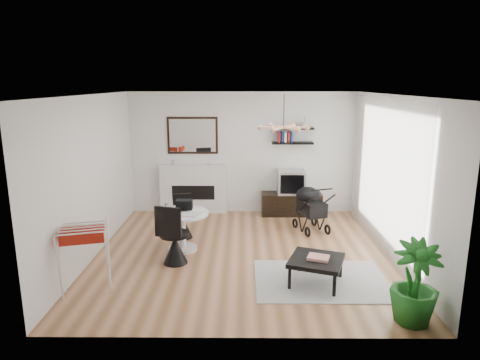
{
  "coord_description": "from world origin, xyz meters",
  "views": [
    {
      "loc": [
        0.02,
        -6.92,
        2.89
      ],
      "look_at": [
        -0.03,
        0.4,
        1.22
      ],
      "focal_mm": 32.0,
      "sensor_mm": 36.0,
      "label": 1
    }
  ],
  "objects_px": {
    "dining_table": "(182,225)",
    "crt_tv": "(291,182)",
    "stroller": "(310,210)",
    "potted_plant": "(415,283)",
    "tv_console": "(291,204)",
    "fireplace": "(193,183)",
    "coffee_table": "(316,261)",
    "drying_rack": "(85,258)"
  },
  "relations": [
    {
      "from": "tv_console",
      "to": "coffee_table",
      "type": "height_order",
      "value": "tv_console"
    },
    {
      "from": "fireplace",
      "to": "dining_table",
      "type": "distance_m",
      "value": 2.26
    },
    {
      "from": "tv_console",
      "to": "stroller",
      "type": "distance_m",
      "value": 1.06
    },
    {
      "from": "coffee_table",
      "to": "drying_rack",
      "type": "bearing_deg",
      "value": -174.62
    },
    {
      "from": "tv_console",
      "to": "potted_plant",
      "type": "bearing_deg",
      "value": -77.04
    },
    {
      "from": "tv_console",
      "to": "coffee_table",
      "type": "bearing_deg",
      "value": -90.13
    },
    {
      "from": "crt_tv",
      "to": "potted_plant",
      "type": "bearing_deg",
      "value": -76.74
    },
    {
      "from": "drying_rack",
      "to": "potted_plant",
      "type": "xyz_separation_m",
      "value": [
        4.28,
        -0.72,
        0.0
      ]
    },
    {
      "from": "crt_tv",
      "to": "coffee_table",
      "type": "height_order",
      "value": "crt_tv"
    },
    {
      "from": "fireplace",
      "to": "drying_rack",
      "type": "height_order",
      "value": "fireplace"
    },
    {
      "from": "dining_table",
      "to": "crt_tv",
      "type": "bearing_deg",
      "value": 44.45
    },
    {
      "from": "tv_console",
      "to": "crt_tv",
      "type": "height_order",
      "value": "crt_tv"
    },
    {
      "from": "coffee_table",
      "to": "stroller",
      "type": "bearing_deg",
      "value": 83.47
    },
    {
      "from": "potted_plant",
      "to": "dining_table",
      "type": "bearing_deg",
      "value": 143.8
    },
    {
      "from": "crt_tv",
      "to": "coffee_table",
      "type": "relative_size",
      "value": 0.63
    },
    {
      "from": "fireplace",
      "to": "potted_plant",
      "type": "distance_m",
      "value": 5.58
    },
    {
      "from": "tv_console",
      "to": "crt_tv",
      "type": "xyz_separation_m",
      "value": [
        -0.02,
        -0.0,
        0.51
      ]
    },
    {
      "from": "fireplace",
      "to": "coffee_table",
      "type": "height_order",
      "value": "fireplace"
    },
    {
      "from": "dining_table",
      "to": "potted_plant",
      "type": "xyz_separation_m",
      "value": [
        3.16,
        -2.31,
        0.07
      ]
    },
    {
      "from": "stroller",
      "to": "potted_plant",
      "type": "xyz_separation_m",
      "value": [
        0.75,
        -3.38,
        0.11
      ]
    },
    {
      "from": "coffee_table",
      "to": "tv_console",
      "type": "bearing_deg",
      "value": 89.87
    },
    {
      "from": "fireplace",
      "to": "stroller",
      "type": "distance_m",
      "value": 2.74
    },
    {
      "from": "fireplace",
      "to": "crt_tv",
      "type": "bearing_deg",
      "value": -4.4
    },
    {
      "from": "dining_table",
      "to": "stroller",
      "type": "xyz_separation_m",
      "value": [
        2.41,
        1.07,
        -0.04
      ]
    },
    {
      "from": "crt_tv",
      "to": "dining_table",
      "type": "height_order",
      "value": "crt_tv"
    },
    {
      "from": "tv_console",
      "to": "potted_plant",
      "type": "distance_m",
      "value": 4.52
    },
    {
      "from": "fireplace",
      "to": "tv_console",
      "type": "xyz_separation_m",
      "value": [
        2.2,
        -0.16,
        -0.44
      ]
    },
    {
      "from": "dining_table",
      "to": "drying_rack",
      "type": "distance_m",
      "value": 1.95
    },
    {
      "from": "coffee_table",
      "to": "potted_plant",
      "type": "height_order",
      "value": "potted_plant"
    },
    {
      "from": "drying_rack",
      "to": "coffee_table",
      "type": "relative_size",
      "value": 1.04
    },
    {
      "from": "fireplace",
      "to": "coffee_table",
      "type": "distance_m",
      "value": 4.17
    },
    {
      "from": "tv_console",
      "to": "stroller",
      "type": "height_order",
      "value": "stroller"
    },
    {
      "from": "fireplace",
      "to": "dining_table",
      "type": "height_order",
      "value": "fireplace"
    },
    {
      "from": "potted_plant",
      "to": "coffee_table",
      "type": "bearing_deg",
      "value": 134.81
    },
    {
      "from": "dining_table",
      "to": "stroller",
      "type": "height_order",
      "value": "stroller"
    },
    {
      "from": "crt_tv",
      "to": "potted_plant",
      "type": "distance_m",
      "value": 4.52
    },
    {
      "from": "tv_console",
      "to": "stroller",
      "type": "relative_size",
      "value": 1.37
    },
    {
      "from": "dining_table",
      "to": "coffee_table",
      "type": "height_order",
      "value": "dining_table"
    },
    {
      "from": "stroller",
      "to": "tv_console",
      "type": "bearing_deg",
      "value": 85.4
    },
    {
      "from": "stroller",
      "to": "potted_plant",
      "type": "bearing_deg",
      "value": -96.5
    },
    {
      "from": "stroller",
      "to": "coffee_table",
      "type": "bearing_deg",
      "value": -115.55
    },
    {
      "from": "tv_console",
      "to": "potted_plant",
      "type": "relative_size",
      "value": 1.26
    }
  ]
}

